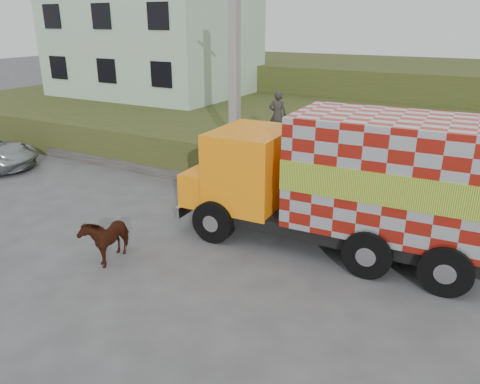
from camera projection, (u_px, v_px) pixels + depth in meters
The scene contains 9 objects.
ground at pixel (182, 242), 12.43m from camera, with size 120.00×120.00×0.00m, color #474749.
embankment at pixel (316, 137), 20.36m from camera, with size 40.00×12.00×1.50m, color #2E4918.
embankment_far at pixel (383, 87), 29.93m from camera, with size 40.00×12.00×3.00m, color #2E4918.
retaining_strip at pixel (205, 179), 16.71m from camera, with size 16.00×0.50×0.40m, color #595651.
building at pixel (155, 39), 26.54m from camera, with size 10.00×8.00×6.00m, color #A9C6AB.
utility_pole at pixel (234, 68), 15.24m from camera, with size 1.20×0.30×8.00m.
cargo_truck at pixel (348, 182), 11.52m from camera, with size 7.94×2.99×3.50m.
cow at pixel (106, 237), 11.37m from camera, with size 0.64×1.40×1.18m, color #38190E.
pedestrian at pixel (278, 115), 16.57m from camera, with size 0.63×0.41×1.73m, color #2E2C29.
Camera 1 is at (6.80, -9.03, 5.56)m, focal length 35.00 mm.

